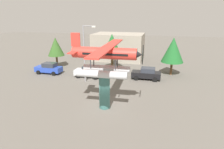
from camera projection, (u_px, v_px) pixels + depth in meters
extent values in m
plane|color=#605B54|center=(105.00, 107.00, 20.35)|extent=(140.00, 140.00, 0.00)
cylinder|color=#386B66|center=(104.00, 92.00, 19.82)|extent=(1.10, 1.10, 3.55)
cylinder|color=silver|center=(102.00, 74.00, 18.25)|extent=(4.83, 0.93, 0.70)
cylinder|color=#333338|center=(115.00, 65.00, 18.24)|extent=(0.10, 0.10, 0.90)
cylinder|color=#333338|center=(91.00, 64.00, 18.72)|extent=(0.10, 0.10, 0.90)
cylinder|color=silver|center=(107.00, 69.00, 20.12)|extent=(4.83, 0.93, 0.70)
cylinder|color=#333338|center=(117.00, 63.00, 19.18)|extent=(0.10, 0.10, 0.90)
cylinder|color=#333338|center=(94.00, 62.00, 19.65)|extent=(0.10, 0.10, 0.90)
cylinder|color=red|center=(104.00, 53.00, 18.65)|extent=(6.25, 1.39, 1.10)
cube|color=black|center=(106.00, 53.00, 18.61)|extent=(4.39, 1.35, 0.20)
cone|color=#262628|center=(138.00, 55.00, 18.01)|extent=(0.74, 0.91, 0.88)
cylinder|color=black|center=(143.00, 55.00, 17.93)|extent=(0.13, 1.80, 1.80)
cube|color=red|center=(108.00, 47.00, 18.39)|extent=(1.60, 10.44, 0.12)
cube|color=red|center=(76.00, 51.00, 19.17)|extent=(0.83, 2.83, 0.10)
cube|color=red|center=(76.00, 40.00, 18.84)|extent=(0.90, 0.16, 1.30)
cube|color=#2847B7|center=(49.00, 69.00, 31.61)|extent=(4.20, 1.70, 0.80)
cube|color=#2D333D|center=(50.00, 65.00, 31.33)|extent=(2.00, 1.56, 0.64)
cylinder|color=black|center=(45.00, 69.00, 32.88)|extent=(0.64, 0.22, 0.64)
cylinder|color=black|center=(38.00, 72.00, 31.22)|extent=(0.64, 0.22, 0.64)
cylinder|color=black|center=(59.00, 71.00, 32.23)|extent=(0.64, 0.22, 0.64)
cylinder|color=black|center=(53.00, 74.00, 30.57)|extent=(0.64, 0.22, 0.64)
cube|color=silver|center=(89.00, 72.00, 29.81)|extent=(4.20, 1.70, 0.80)
cube|color=#2D333D|center=(90.00, 68.00, 29.53)|extent=(2.00, 1.56, 0.64)
cylinder|color=black|center=(83.00, 73.00, 31.08)|extent=(0.64, 0.22, 0.64)
cylinder|color=black|center=(78.00, 76.00, 29.42)|extent=(0.64, 0.22, 0.64)
cylinder|color=black|center=(99.00, 74.00, 30.43)|extent=(0.64, 0.22, 0.64)
cylinder|color=black|center=(95.00, 77.00, 28.77)|extent=(0.64, 0.22, 0.64)
cube|color=black|center=(146.00, 75.00, 28.81)|extent=(4.20, 1.70, 0.80)
cube|color=#2D333D|center=(148.00, 70.00, 28.54)|extent=(2.00, 1.56, 0.64)
cylinder|color=black|center=(138.00, 75.00, 30.09)|extent=(0.64, 0.22, 0.64)
cylinder|color=black|center=(136.00, 78.00, 28.43)|extent=(0.64, 0.22, 0.64)
cylinder|color=black|center=(156.00, 76.00, 29.44)|extent=(0.64, 0.22, 0.64)
cylinder|color=black|center=(155.00, 80.00, 27.78)|extent=(0.64, 0.22, 0.64)
cylinder|color=gray|center=(84.00, 55.00, 26.89)|extent=(0.18, 0.18, 7.81)
cylinder|color=gray|center=(89.00, 26.00, 25.56)|extent=(1.60, 0.12, 0.12)
cube|color=silver|center=(94.00, 27.00, 25.40)|extent=(0.50, 0.28, 0.20)
cube|color=#9E9384|center=(119.00, 47.00, 40.72)|extent=(10.03, 6.81, 5.34)
cylinder|color=brown|center=(57.00, 61.00, 35.47)|extent=(0.36, 0.36, 2.07)
cone|color=#335B23|center=(56.00, 47.00, 34.69)|extent=(2.87, 2.87, 3.19)
cylinder|color=brown|center=(112.00, 62.00, 34.39)|extent=(0.36, 0.36, 2.14)
cone|color=#1E6028|center=(112.00, 45.00, 33.49)|extent=(3.47, 3.47, 3.86)
cylinder|color=brown|center=(171.00, 68.00, 30.88)|extent=(0.36, 0.36, 2.06)
cone|color=#1E6028|center=(173.00, 50.00, 30.00)|extent=(3.40, 3.40, 3.78)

